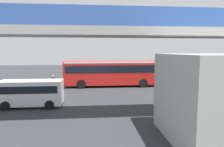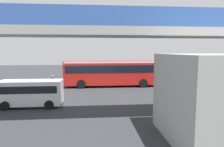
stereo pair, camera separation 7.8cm
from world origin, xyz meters
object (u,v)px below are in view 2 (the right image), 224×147
bicycle_blue (189,90)px  bicycle_black (213,91)px  city_bus (112,71)px  traffic_sign (133,68)px  bicycle_green (179,88)px  parked_van (31,92)px  pedestrian (53,83)px

bicycle_blue → bicycle_black: bearing=159.1°
bicycle_blue → city_bus: bearing=-33.0°
bicycle_black → traffic_sign: size_ratio=0.63×
city_bus → bicycle_black: (-9.71, 5.74, -1.51)m
bicycle_green → bicycle_black: bearing=141.9°
parked_van → bicycle_black: bearing=-170.4°
city_bus → bicycle_blue: bearing=147.0°
bicycle_blue → traffic_sign: bearing=-65.7°
city_bus → bicycle_blue: (-7.58, 4.93, -1.51)m
pedestrian → traffic_sign: (-10.05, -7.01, 1.00)m
parked_van → traffic_sign: (-10.62, -12.82, 0.71)m
city_bus → parked_van: (7.16, 8.60, -0.70)m
city_bus → bicycle_blue: 9.17m
city_bus → pedestrian: city_bus is taller
bicycle_blue → traffic_sign: size_ratio=0.63×
bicycle_blue → bicycle_green: size_ratio=1.00×
bicycle_blue → pedestrian: 14.35m
parked_van → bicycle_black: parked_van is taller
city_bus → pedestrian: bearing=22.9°
city_bus → traffic_sign: (-3.46, -4.22, 0.01)m
city_bus → bicycle_black: 11.39m
bicycle_black → bicycle_green: bearing=-38.1°
pedestrian → bicycle_green: bearing=176.3°
bicycle_black → city_bus: bearing=-30.6°
bicycle_green → bicycle_black: same height
city_bus → traffic_sign: size_ratio=4.12×
pedestrian → bicycle_black: bearing=169.7°
city_bus → parked_van: size_ratio=2.40×
bicycle_green → bicycle_blue: bearing=112.0°
bicycle_blue → bicycle_green: (0.51, -1.26, 0.00)m
bicycle_black → bicycle_blue: bearing=-20.9°
city_bus → traffic_sign: 5.45m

